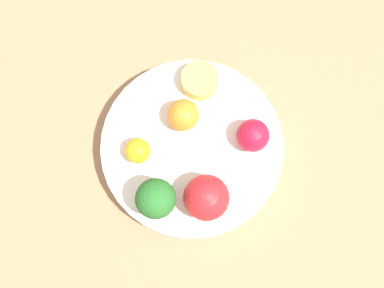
{
  "coord_description": "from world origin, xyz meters",
  "views": [
    {
      "loc": [
        -0.16,
        -0.05,
        0.79
      ],
      "look_at": [
        0.0,
        0.0,
        0.07
      ],
      "focal_mm": 50.0,
      "sensor_mm": 36.0,
      "label": 1
    }
  ],
  "objects_px": {
    "bowl": "(192,149)",
    "broccoli": "(156,199)",
    "apple_green": "(253,135)",
    "orange_front": "(183,115)",
    "apple_red": "(206,198)",
    "small_cup": "(200,81)",
    "orange_back": "(138,151)"
  },
  "relations": [
    {
      "from": "bowl",
      "to": "broccoli",
      "type": "xyz_separation_m",
      "value": [
        -0.09,
        0.02,
        0.06
      ]
    },
    {
      "from": "apple_green",
      "to": "orange_front",
      "type": "relative_size",
      "value": 1.02
    },
    {
      "from": "bowl",
      "to": "apple_green",
      "type": "distance_m",
      "value": 0.09
    },
    {
      "from": "bowl",
      "to": "orange_front",
      "type": "distance_m",
      "value": 0.06
    },
    {
      "from": "bowl",
      "to": "apple_red",
      "type": "xyz_separation_m",
      "value": [
        -0.07,
        -0.04,
        0.05
      ]
    },
    {
      "from": "small_cup",
      "to": "orange_back",
      "type": "bearing_deg",
      "value": 159.14
    },
    {
      "from": "bowl",
      "to": "broccoli",
      "type": "height_order",
      "value": "broccoli"
    },
    {
      "from": "broccoli",
      "to": "orange_front",
      "type": "bearing_deg",
      "value": 2.39
    },
    {
      "from": "orange_back",
      "to": "small_cup",
      "type": "relative_size",
      "value": 0.68
    },
    {
      "from": "small_cup",
      "to": "apple_green",
      "type": "bearing_deg",
      "value": -120.2
    },
    {
      "from": "bowl",
      "to": "apple_green",
      "type": "height_order",
      "value": "apple_green"
    },
    {
      "from": "orange_back",
      "to": "orange_front",
      "type": "bearing_deg",
      "value": -32.66
    },
    {
      "from": "broccoli",
      "to": "small_cup",
      "type": "xyz_separation_m",
      "value": [
        0.18,
        0.0,
        -0.03
      ]
    },
    {
      "from": "bowl",
      "to": "apple_green",
      "type": "bearing_deg",
      "value": -65.09
    },
    {
      "from": "apple_green",
      "to": "small_cup",
      "type": "bearing_deg",
      "value": 59.8
    },
    {
      "from": "bowl",
      "to": "small_cup",
      "type": "relative_size",
      "value": 4.88
    },
    {
      "from": "bowl",
      "to": "apple_red",
      "type": "distance_m",
      "value": 0.1
    },
    {
      "from": "bowl",
      "to": "orange_back",
      "type": "xyz_separation_m",
      "value": [
        -0.03,
        0.07,
        0.04
      ]
    },
    {
      "from": "orange_back",
      "to": "small_cup",
      "type": "height_order",
      "value": "orange_back"
    },
    {
      "from": "apple_green",
      "to": "orange_back",
      "type": "relative_size",
      "value": 1.28
    },
    {
      "from": "orange_back",
      "to": "small_cup",
      "type": "xyz_separation_m",
      "value": [
        0.13,
        -0.05,
        -0.01
      ]
    },
    {
      "from": "bowl",
      "to": "apple_green",
      "type": "relative_size",
      "value": 5.63
    },
    {
      "from": "apple_green",
      "to": "small_cup",
      "type": "xyz_separation_m",
      "value": [
        0.06,
        0.1,
        -0.01
      ]
    },
    {
      "from": "bowl",
      "to": "orange_front",
      "type": "bearing_deg",
      "value": 36.63
    },
    {
      "from": "apple_green",
      "to": "small_cup",
      "type": "distance_m",
      "value": 0.11
    },
    {
      "from": "broccoli",
      "to": "orange_back",
      "type": "distance_m",
      "value": 0.08
    },
    {
      "from": "apple_red",
      "to": "orange_back",
      "type": "distance_m",
      "value": 0.12
    },
    {
      "from": "orange_front",
      "to": "orange_back",
      "type": "relative_size",
      "value": 1.25
    },
    {
      "from": "broccoli",
      "to": "apple_green",
      "type": "relative_size",
      "value": 1.52
    },
    {
      "from": "orange_front",
      "to": "orange_back",
      "type": "xyz_separation_m",
      "value": [
        -0.07,
        0.04,
        -0.0
      ]
    },
    {
      "from": "broccoli",
      "to": "small_cup",
      "type": "bearing_deg",
      "value": 0.06
    },
    {
      "from": "apple_green",
      "to": "apple_red",
      "type": "bearing_deg",
      "value": 162.05
    }
  ]
}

